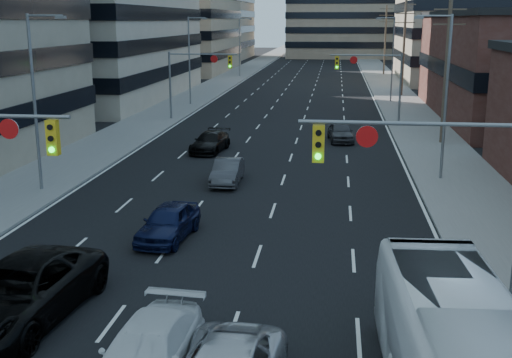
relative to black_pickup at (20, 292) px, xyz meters
The scene contains 24 objects.
road_surface 124.20m from the black_pickup, 87.92° to the left, with size 18.00×300.00×0.02m, color black.
sidewalk_left 124.32m from the black_pickup, 93.22° to the left, with size 5.00×300.00×0.15m, color slate.
sidewalk_right 125.15m from the black_pickup, 82.65° to the left, with size 5.00×300.00×0.15m, color slate.
office_left_far 96.38m from the black_pickup, 101.70° to the left, with size 20.00×30.00×16.00m, color gray.
office_right_far 87.47m from the black_pickup, 70.24° to the left, with size 22.00×28.00×14.00m, color gray.
bg_block_left 136.46m from the black_pickup, 99.94° to the left, with size 24.00×24.00×20.00m, color #ADA089.
bg_block_right 129.48m from the black_pickup, 73.61° to the left, with size 22.00×22.00×12.00m, color gray.
signal_near_right 12.62m from the black_pickup, 10.02° to the left, with size 6.59×0.33×6.00m.
signal_far_left 39.39m from the black_pickup, 94.64° to the left, with size 6.09×0.33×6.00m.
signal_far_right 41.11m from the black_pickup, 72.69° to the left, with size 6.09×0.33×6.00m.
utility_pole_block 34.78m from the black_pickup, 60.98° to the left, with size 2.20×0.28×11.00m.
utility_pole_midblock 62.59m from the black_pickup, 74.47° to the left, with size 2.20×0.28×11.00m.
utility_pole_distant 91.78m from the black_pickup, 79.50° to the left, with size 2.20×0.28×11.00m.
streetlight_left_near 15.83m from the black_pickup, 112.45° to the left, with size 2.03×0.22×9.00m.
streetlight_left_mid 49.64m from the black_pickup, 96.77° to the left, with size 2.03×0.22×9.00m.
streetlight_left_far 84.42m from the black_pickup, 93.97° to the left, with size 2.03×0.22×9.00m.
streetlight_right_near 24.56m from the black_pickup, 52.17° to the left, with size 2.03×0.22×9.00m.
streetlight_right_far 56.27m from the black_pickup, 74.66° to the left, with size 2.03×0.22×9.00m.
black_pickup is the anchor object (origin of this frame).
white_van 5.39m from the black_pickup, 30.48° to the right, with size 2.01×4.96×1.44m, color silver.
sedan_blue 8.03m from the black_pickup, 71.98° to the left, with size 1.71×4.25×1.45m, color black.
sedan_grey_center 17.32m from the black_pickup, 78.89° to the left, with size 1.41×4.03×1.33m, color #3A3A3D.
sedan_black_far 25.42m from the black_pickup, 88.33° to the left, with size 1.88×4.62×1.34m, color black.
sedan_grey_right 31.79m from the black_pickup, 72.59° to the left, with size 1.69×4.19×1.43m, color #373639.
Camera 1 is at (4.55, -10.64, 8.69)m, focal length 45.00 mm.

